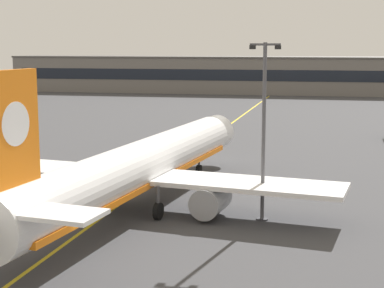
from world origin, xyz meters
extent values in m
plane|color=#3D3D3F|center=(0.00, 0.00, 0.00)|extent=(400.00, 400.00, 0.00)
cube|color=yellow|center=(0.00, 30.00, 0.00)|extent=(8.89, 179.81, 0.01)
cylinder|color=white|center=(1.11, 11.74, 3.50)|extent=(9.53, 36.14, 3.80)
cone|color=white|center=(4.21, 30.79, 3.50)|extent=(3.98, 3.15, 3.61)
cube|color=orange|center=(1.11, 11.74, 2.46)|extent=(8.99, 33.29, 0.44)
cube|color=black|center=(3.90, 28.92, 4.17)|extent=(2.99, 1.54, 0.60)
cube|color=white|center=(1.21, 12.33, 2.65)|extent=(32.36, 9.87, 0.36)
cylinder|color=gray|center=(-5.07, 12.34, 1.43)|extent=(2.85, 3.92, 2.30)
cylinder|color=black|center=(-4.78, 14.17, 1.43)|extent=(1.96, 0.49, 1.95)
cylinder|color=gray|center=(7.16, 10.35, 1.43)|extent=(2.85, 3.92, 2.30)
cylinder|color=black|center=(7.46, 12.18, 1.43)|extent=(1.96, 0.49, 1.95)
cube|color=orange|center=(-1.43, -3.85, 8.05)|extent=(1.16, 4.80, 7.20)
cylinder|color=white|center=(-1.38, -3.56, 8.77)|extent=(0.82, 2.44, 2.40)
cube|color=white|center=(-1.52, -4.45, 4.36)|extent=(11.31, 4.53, 0.24)
cylinder|color=#4C4C51|center=(3.44, 26.05, 1.48)|extent=(0.24, 0.24, 1.60)
cylinder|color=black|center=(3.44, 26.05, 0.45)|extent=(0.54, 0.95, 0.90)
cylinder|color=#4C4C51|center=(-1.78, 10.19, 1.77)|extent=(0.24, 0.24, 1.60)
cylinder|color=black|center=(-1.78, 10.19, 0.65)|extent=(0.60, 1.35, 1.30)
cylinder|color=#4C4C51|center=(3.35, 9.35, 1.77)|extent=(0.24, 0.24, 1.60)
cylinder|color=black|center=(3.35, 9.35, 0.65)|extent=(0.60, 1.35, 1.30)
cylinder|color=#515156|center=(10.97, 10.79, 6.54)|extent=(0.28, 0.28, 13.09)
cylinder|color=#333338|center=(10.97, 10.79, 0.05)|extent=(0.90, 0.90, 0.10)
cube|color=#515156|center=(10.97, 10.79, 12.94)|extent=(2.20, 0.16, 0.16)
cube|color=black|center=(10.07, 10.79, 12.74)|extent=(0.44, 0.36, 0.28)
cube|color=black|center=(11.87, 10.79, 12.74)|extent=(0.44, 0.36, 0.28)
cone|color=orange|center=(1.44, 28.37, 0.28)|extent=(0.36, 0.36, 0.55)
cylinder|color=white|center=(1.44, 28.37, 0.30)|extent=(0.23, 0.23, 0.07)
cube|color=orange|center=(1.44, 28.37, 0.01)|extent=(0.44, 0.44, 0.03)
cube|color=slate|center=(-0.78, 127.67, 4.58)|extent=(128.63, 12.00, 9.16)
cube|color=black|center=(-0.78, 121.62, 4.98)|extent=(123.48, 0.12, 2.80)
cube|color=#4E4A47|center=(-0.78, 127.67, 9.36)|extent=(129.03, 12.40, 0.40)
camera|label=1|loc=(14.20, -33.77, 13.04)|focal=57.54mm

